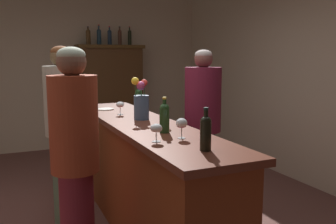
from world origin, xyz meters
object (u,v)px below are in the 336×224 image
object	(u,v)px
flower_arrangement	(141,102)
display_bottle_center	(110,37)
cheese_plate	(105,109)
wine_glass_front	(182,124)
wine_glass_spare	(120,105)
display_bottle_midleft	(99,36)
display_cabinet	(111,95)
bar_counter	(142,176)
patron_in_grey	(64,128)
wine_bottle_rose	(164,116)
wine_glass_mid	(165,115)
bartender	(203,125)
display_bottle_left	(88,36)
display_bottle_right	(130,37)
wine_glass_rear	(156,129)
wine_bottle_syrah	(139,98)
display_bottle_midright	(120,37)
wine_bottle_malbec	(206,131)
patron_redhead	(75,159)

from	to	relation	value
flower_arrangement	display_bottle_center	size ratio (longest dim) A/B	1.24
cheese_plate	wine_glass_front	bearing A→B (deg)	-85.22
wine_glass_front	display_bottle_center	bearing A→B (deg)	81.92
wine_glass_spare	display_bottle_midleft	size ratio (longest dim) A/B	0.39
display_cabinet	display_bottle_midleft	size ratio (longest dim) A/B	5.32
bar_counter	patron_in_grey	xyz separation A→B (m)	(-0.62, 0.43, 0.42)
wine_bottle_rose	display_bottle_center	world-z (taller)	display_bottle_center
wine_glass_mid	bartender	world-z (taller)	bartender
flower_arrangement	bartender	xyz separation A→B (m)	(0.68, 0.05, -0.28)
wine_glass_spare	flower_arrangement	xyz separation A→B (m)	(0.10, -0.35, 0.07)
display_bottle_left	display_bottle_right	size ratio (longest dim) A/B	0.92
wine_glass_rear	bartender	bearing A→B (deg)	46.57
display_cabinet	bartender	xyz separation A→B (m)	(0.12, -3.09, -0.02)
wine_glass_rear	flower_arrangement	xyz separation A→B (m)	(0.22, 0.90, 0.07)
wine_glass_rear	bartender	xyz separation A→B (m)	(0.90, 0.95, -0.20)
wine_glass_spare	patron_in_grey	bearing A→B (deg)	-176.83
bar_counter	wine_bottle_syrah	distance (m)	0.94
cheese_plate	wine_glass_spare	bearing A→B (deg)	-83.40
patron_in_grey	wine_bottle_rose	bearing A→B (deg)	-44.57
wine_bottle_syrah	display_bottle_midright	bearing A→B (deg)	77.54
bartender	wine_bottle_rose	bearing A→B (deg)	42.27
display_bottle_midleft	display_bottle_right	bearing A→B (deg)	0.00
wine_bottle_rose	patron_in_grey	distance (m)	1.16
bar_counter	wine_bottle_syrah	bearing A→B (deg)	72.37
wine_glass_mid	wine_glass_rear	world-z (taller)	wine_glass_mid
wine_glass_spare	display_bottle_midright	bearing A→B (deg)	73.20
wine_glass_mid	patron_in_grey	xyz separation A→B (m)	(-0.72, 0.76, -0.19)
flower_arrangement	cheese_plate	world-z (taller)	flower_arrangement
wine_bottle_malbec	display_bottle_left	size ratio (longest dim) A/B	0.89
display_cabinet	display_bottle_right	bearing A→B (deg)	0.00
wine_bottle_rose	bartender	size ratio (longest dim) A/B	0.16
bar_counter	flower_arrangement	xyz separation A→B (m)	(0.04, 0.12, 0.67)
display_bottle_midleft	patron_redhead	size ratio (longest dim) A/B	0.20
bar_counter	wine_glass_spare	xyz separation A→B (m)	(-0.06, 0.46, 0.61)
wine_bottle_syrah	wine_glass_spare	distance (m)	0.33
display_cabinet	wine_glass_rear	world-z (taller)	display_cabinet
wine_glass_mid	wine_glass_spare	xyz separation A→B (m)	(-0.15, 0.79, -0.01)
bartender	display_bottle_right	bearing A→B (deg)	-95.70
wine_glass_front	patron_redhead	size ratio (longest dim) A/B	0.09
bartender	wine_glass_mid	bearing A→B (deg)	36.59
wine_glass_mid	display_bottle_right	world-z (taller)	display_bottle_right
bar_counter	display_bottle_left	distance (m)	3.56
wine_glass_spare	patron_redhead	bearing A→B (deg)	-120.46
display_bottle_midleft	display_bottle_midright	size ratio (longest dim) A/B	1.06
wine_glass_rear	display_bottle_midleft	xyz separation A→B (m)	(0.59, 4.04, 0.84)
display_bottle_left	display_bottle_right	xyz separation A→B (m)	(0.73, -0.00, 0.01)
wine_glass_mid	display_bottle_center	xyz separation A→B (m)	(0.51, 3.58, 0.82)
display_bottle_left	patron_redhead	bearing A→B (deg)	-103.50
wine_bottle_rose	cheese_plate	distance (m)	1.41
display_cabinet	wine_glass_mid	distance (m)	3.62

